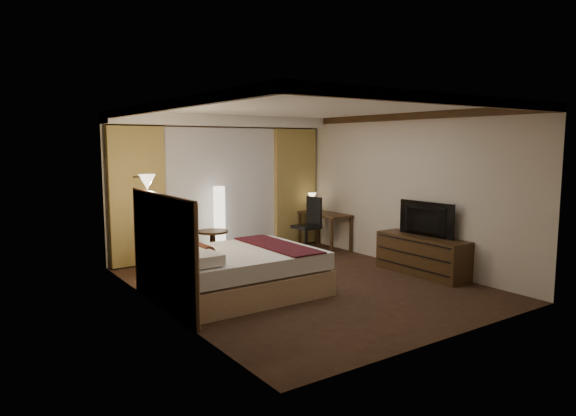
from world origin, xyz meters
TOP-DOWN VIEW (x-y plane):
  - floor at (0.00, 0.00)m, footprint 4.50×5.50m
  - ceiling at (0.00, 0.00)m, footprint 4.50×5.50m
  - back_wall at (0.00, 2.75)m, footprint 4.50×0.02m
  - left_wall at (-2.25, 0.00)m, footprint 0.02×5.50m
  - right_wall at (2.25, 0.00)m, footprint 0.02×5.50m
  - crown_molding at (0.00, 0.00)m, footprint 4.50×5.50m
  - soffit at (0.00, 2.50)m, footprint 4.50×0.50m
  - curtain_sheer at (0.00, 2.67)m, footprint 2.48×0.04m
  - curtain_left_drape at (-1.70, 2.61)m, footprint 1.00×0.14m
  - curtain_right_drape at (1.70, 2.61)m, footprint 1.00×0.14m
  - wall_sconce at (-2.09, 0.96)m, footprint 0.24×0.24m
  - bed at (-1.08, 0.09)m, footprint 2.22×1.73m
  - headboard at (-2.20, 0.09)m, footprint 0.12×2.03m
  - armchair at (-1.35, 1.84)m, footprint 1.00×0.98m
  - side_table at (-0.55, 2.01)m, footprint 0.56×0.56m
  - floor_lamp at (-0.23, 2.35)m, footprint 0.29×0.29m
  - desk at (1.95, 1.89)m, footprint 0.55×1.17m
  - desk_lamp at (1.95, 2.33)m, footprint 0.18×0.18m
  - office_chair at (1.44, 1.84)m, footprint 0.58×0.58m
  - dresser at (2.00, -0.65)m, footprint 0.50×1.65m
  - television at (1.97, -0.65)m, footprint 0.66×1.10m

SIDE VIEW (x-z plane):
  - floor at x=0.00m, z-range -0.01..0.01m
  - side_table at x=-0.55m, z-range 0.00..0.61m
  - dresser at x=2.00m, z-range 0.00..0.64m
  - bed at x=-1.08m, z-range 0.00..0.65m
  - desk at x=1.95m, z-range 0.00..0.75m
  - armchair at x=-1.35m, z-range 0.00..0.81m
  - office_chair at x=1.44m, z-range 0.00..1.11m
  - floor_lamp at x=-0.23m, z-range 0.00..1.39m
  - headboard at x=-2.20m, z-range 0.00..1.50m
  - desk_lamp at x=1.95m, z-range 0.75..1.09m
  - television at x=1.97m, z-range 0.88..1.02m
  - curtain_sheer at x=0.00m, z-range 0.02..2.48m
  - curtain_left_drape at x=-1.70m, z-range 0.02..2.48m
  - curtain_right_drape at x=1.70m, z-range 0.02..2.48m
  - back_wall at x=0.00m, z-range 0.00..2.70m
  - left_wall at x=-2.25m, z-range 0.00..2.70m
  - right_wall at x=2.25m, z-range 0.00..2.70m
  - wall_sconce at x=-2.09m, z-range 1.50..1.74m
  - soffit at x=0.00m, z-range 2.50..2.70m
  - crown_molding at x=0.00m, z-range 2.58..2.70m
  - ceiling at x=0.00m, z-range 2.70..2.71m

